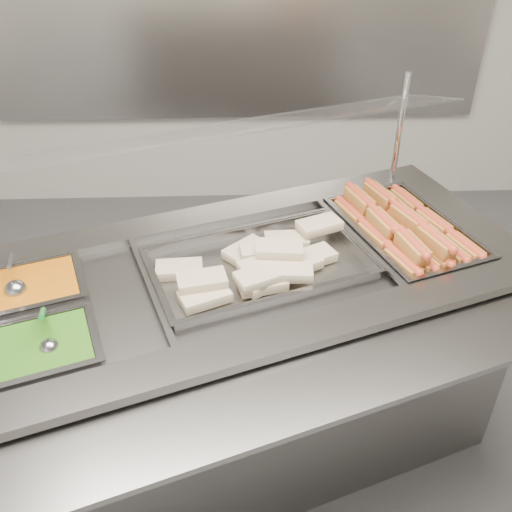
{
  "coord_description": "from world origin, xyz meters",
  "views": [
    {
      "loc": [
        -0.02,
        -1.06,
        1.95
      ],
      "look_at": [
        0.04,
        0.43,
        0.91
      ],
      "focal_mm": 40.0,
      "sensor_mm": 36.0,
      "label": 1
    }
  ],
  "objects_px": {
    "pan_wraps": "(259,268)",
    "steam_counter": "(243,364)",
    "sneeze_guard": "(216,134)",
    "pan_hotdogs": "(403,237)",
    "ladle": "(16,289)",
    "serving_spoon": "(48,342)"
  },
  "relations": [
    {
      "from": "pan_wraps",
      "to": "pan_hotdogs",
      "type": "bearing_deg",
      "value": 19.7
    },
    {
      "from": "serving_spoon",
      "to": "steam_counter",
      "type": "bearing_deg",
      "value": 33.39
    },
    {
      "from": "pan_hotdogs",
      "to": "serving_spoon",
      "type": "bearing_deg",
      "value": -153.41
    },
    {
      "from": "pan_wraps",
      "to": "ladle",
      "type": "height_order",
      "value": "ladle"
    },
    {
      "from": "pan_hotdogs",
      "to": "serving_spoon",
      "type": "xyz_separation_m",
      "value": [
        -1.1,
        -0.55,
        0.05
      ]
    },
    {
      "from": "pan_hotdogs",
      "to": "ladle",
      "type": "distance_m",
      "value": 1.3
    },
    {
      "from": "sneeze_guard",
      "to": "serving_spoon",
      "type": "bearing_deg",
      "value": -129.37
    },
    {
      "from": "ladle",
      "to": "pan_hotdogs",
      "type": "bearing_deg",
      "value": 14.0
    },
    {
      "from": "sneeze_guard",
      "to": "pan_hotdogs",
      "type": "height_order",
      "value": "sneeze_guard"
    },
    {
      "from": "steam_counter",
      "to": "pan_hotdogs",
      "type": "xyz_separation_m",
      "value": [
        0.58,
        0.21,
        0.4
      ]
    },
    {
      "from": "pan_hotdogs",
      "to": "pan_wraps",
      "type": "xyz_separation_m",
      "value": [
        -0.53,
        -0.19,
        0.01
      ]
    },
    {
      "from": "pan_wraps",
      "to": "steam_counter",
      "type": "bearing_deg",
      "value": -160.3
    },
    {
      "from": "pan_hotdogs",
      "to": "steam_counter",
      "type": "bearing_deg",
      "value": -160.3
    },
    {
      "from": "steam_counter",
      "to": "ladle",
      "type": "height_order",
      "value": "ladle"
    },
    {
      "from": "steam_counter",
      "to": "ladle",
      "type": "relative_size",
      "value": 10.57
    },
    {
      "from": "steam_counter",
      "to": "serving_spoon",
      "type": "relative_size",
      "value": 11.73
    },
    {
      "from": "pan_wraps",
      "to": "serving_spoon",
      "type": "height_order",
      "value": "serving_spoon"
    },
    {
      "from": "ladle",
      "to": "serving_spoon",
      "type": "distance_m",
      "value": 0.29
    },
    {
      "from": "ladle",
      "to": "pan_wraps",
      "type": "bearing_deg",
      "value": 9.75
    },
    {
      "from": "steam_counter",
      "to": "ladle",
      "type": "bearing_deg",
      "value": -171.1
    },
    {
      "from": "steam_counter",
      "to": "sneeze_guard",
      "type": "relative_size",
      "value": 1.24
    },
    {
      "from": "ladle",
      "to": "serving_spoon",
      "type": "bearing_deg",
      "value": -56.29
    }
  ]
}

